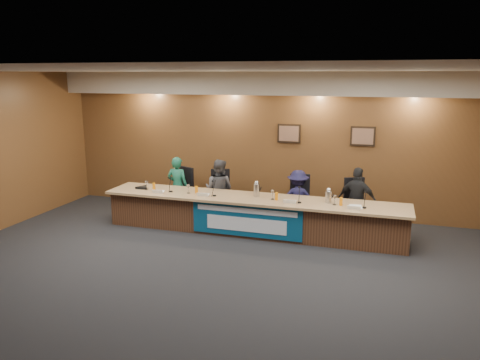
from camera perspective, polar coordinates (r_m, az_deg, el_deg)
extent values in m
plane|color=black|center=(7.45, -3.74, -12.17)|extent=(10.00, 10.00, 0.00)
cube|color=silver|center=(6.76, -4.14, 13.24)|extent=(10.00, 8.00, 0.04)
cube|color=brown|center=(10.70, 3.89, 4.45)|extent=(10.00, 0.04, 3.20)
cube|color=beige|center=(10.35, 3.68, 11.68)|extent=(10.00, 0.50, 0.50)
cube|color=#492A19|center=(9.46, 1.49, -4.40)|extent=(6.00, 0.80, 0.70)
cube|color=#9E7C52|center=(9.31, 1.42, -2.28)|extent=(6.10, 0.95, 0.05)
cube|color=navy|center=(9.07, 0.76, -4.96)|extent=(2.20, 0.02, 0.65)
cube|color=silver|center=(9.00, 0.74, -3.77)|extent=(2.00, 0.01, 0.10)
cube|color=silver|center=(9.08, 0.74, -5.46)|extent=(1.60, 0.01, 0.28)
cube|color=black|center=(10.55, 6.00, 5.66)|extent=(0.52, 0.04, 0.42)
cube|color=black|center=(10.35, 14.74, 5.18)|extent=(0.52, 0.04, 0.42)
imported|color=#16563F|center=(10.61, -7.61, -0.78)|extent=(0.50, 0.34, 1.35)
imported|color=#47474B|center=(10.24, -2.59, -1.19)|extent=(0.70, 0.57, 1.35)
imported|color=#141334|center=(9.81, 7.05, -2.29)|extent=(0.85, 0.58, 1.22)
imported|color=black|center=(9.66, 14.08, -2.43)|extent=(0.84, 0.51, 1.35)
cube|color=black|center=(10.74, -7.36, -1.69)|extent=(0.64, 0.64, 0.08)
cube|color=black|center=(10.38, -2.39, -2.11)|extent=(0.62, 0.62, 0.08)
cube|color=black|center=(9.94, 7.14, -2.87)|extent=(0.51, 0.51, 0.08)
cube|color=black|center=(9.81, 14.06, -3.37)|extent=(0.64, 0.64, 0.08)
cube|color=white|center=(9.76, -10.03, -1.35)|extent=(0.24, 0.08, 0.10)
cylinder|color=black|center=(9.84, -8.42, -1.38)|extent=(0.07, 0.07, 0.02)
cylinder|color=orange|center=(10.05, -10.45, -0.77)|extent=(0.06, 0.06, 0.15)
cylinder|color=silver|center=(10.12, -11.31, -0.64)|extent=(0.08, 0.08, 0.18)
cube|color=white|center=(9.39, -4.60, -1.74)|extent=(0.24, 0.08, 0.10)
cylinder|color=black|center=(9.41, -3.15, -1.91)|extent=(0.07, 0.07, 0.02)
cylinder|color=orange|center=(9.65, -5.33, -1.18)|extent=(0.06, 0.06, 0.15)
cylinder|color=silver|center=(9.65, -6.32, -1.11)|extent=(0.08, 0.08, 0.18)
cube|color=white|center=(8.90, 6.03, -2.58)|extent=(0.24, 0.08, 0.10)
cylinder|color=black|center=(8.97, 7.26, -2.73)|extent=(0.07, 0.07, 0.02)
cylinder|color=orange|center=(9.11, 4.47, -2.01)|extent=(0.06, 0.06, 0.15)
cylinder|color=silver|center=(9.15, 3.98, -1.83)|extent=(0.08, 0.08, 0.18)
cube|color=white|center=(8.70, 13.72, -3.25)|extent=(0.24, 0.08, 0.10)
cylinder|color=black|center=(8.86, 14.93, -3.26)|extent=(0.07, 0.07, 0.02)
cylinder|color=orange|center=(8.91, 12.22, -2.59)|extent=(0.06, 0.06, 0.15)
cylinder|color=silver|center=(8.93, 11.47, -2.43)|extent=(0.08, 0.08, 0.18)
cylinder|color=silver|center=(9.34, 2.04, -1.25)|extent=(0.12, 0.12, 0.26)
cylinder|color=silver|center=(9.05, 10.74, -2.04)|extent=(0.13, 0.13, 0.23)
cylinder|color=black|center=(10.21, -11.77, -0.91)|extent=(0.32, 0.32, 0.05)
cube|color=white|center=(8.91, 13.94, -3.17)|extent=(0.26, 0.33, 0.01)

